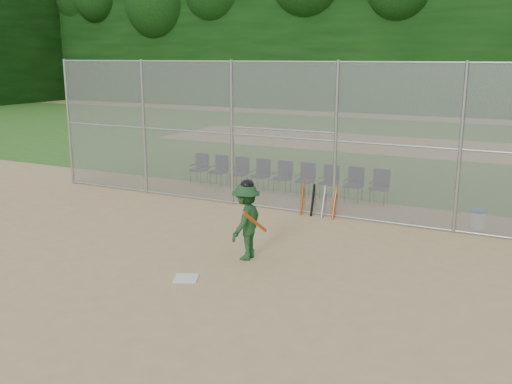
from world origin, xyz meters
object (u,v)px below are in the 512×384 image
at_px(home_plate, 186,278).
at_px(chair_0, 199,169).
at_px(batter_at_plate, 246,221).
at_px(water_cooler, 478,219).

height_order(home_plate, chair_0, chair_0).
bearing_deg(batter_at_plate, chair_0, 129.79).
bearing_deg(water_cooler, chair_0, 171.77).
bearing_deg(chair_0, water_cooler, -8.23).
bearing_deg(batter_at_plate, home_plate, -108.52).
distance_m(batter_at_plate, chair_0, 7.39).
height_order(batter_at_plate, chair_0, batter_at_plate).
bearing_deg(home_plate, water_cooler, 52.29).
bearing_deg(water_cooler, home_plate, -127.71).
distance_m(batter_at_plate, water_cooler, 6.02).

